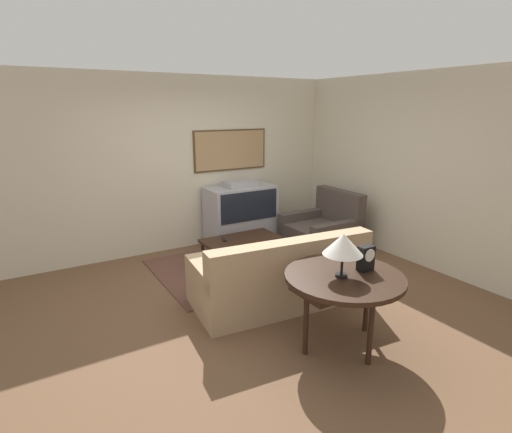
% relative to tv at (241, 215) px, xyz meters
% --- Properties ---
extents(ground_plane, '(12.00, 12.00, 0.00)m').
position_rel_tv_xyz_m(ground_plane, '(-0.83, -1.76, -0.50)').
color(ground_plane, brown).
extents(wall_back, '(12.00, 0.10, 2.70)m').
position_rel_tv_xyz_m(wall_back, '(-0.82, 0.37, 0.85)').
color(wall_back, beige).
rests_on(wall_back, ground_plane).
extents(wall_right, '(0.06, 12.00, 2.70)m').
position_rel_tv_xyz_m(wall_right, '(1.80, -1.76, 0.85)').
color(wall_right, beige).
rests_on(wall_right, ground_plane).
extents(area_rug, '(2.41, 1.79, 0.01)m').
position_rel_tv_xyz_m(area_rug, '(-0.45, -0.86, -0.49)').
color(area_rug, brown).
rests_on(area_rug, ground_plane).
extents(tv, '(1.12, 0.60, 1.06)m').
position_rel_tv_xyz_m(tv, '(0.00, 0.00, 0.00)').
color(tv, '#9E9EA3').
rests_on(tv, ground_plane).
extents(couch, '(2.04, 1.09, 0.85)m').
position_rel_tv_xyz_m(couch, '(-0.63, -2.07, -0.20)').
color(couch, tan).
rests_on(couch, ground_plane).
extents(armchair, '(0.98, 0.99, 0.92)m').
position_rel_tv_xyz_m(armchair, '(1.03, -0.86, -0.22)').
color(armchair, '#473D38').
rests_on(armchair, ground_plane).
extents(coffee_table, '(1.08, 0.53, 0.44)m').
position_rel_tv_xyz_m(coffee_table, '(-0.50, -0.90, -0.11)').
color(coffee_table, black).
rests_on(coffee_table, ground_plane).
extents(console_table, '(1.10, 1.10, 0.73)m').
position_rel_tv_xyz_m(console_table, '(-0.61, -3.09, 0.16)').
color(console_table, black).
rests_on(console_table, ground_plane).
extents(table_lamp, '(0.36, 0.36, 0.41)m').
position_rel_tv_xyz_m(table_lamp, '(-0.67, -3.10, 0.53)').
color(table_lamp, black).
rests_on(table_lamp, console_table).
extents(mantel_clock, '(0.15, 0.10, 0.24)m').
position_rel_tv_xyz_m(mantel_clock, '(-0.37, -3.10, 0.35)').
color(mantel_clock, black).
rests_on(mantel_clock, console_table).
extents(remote, '(0.08, 0.17, 0.02)m').
position_rel_tv_xyz_m(remote, '(-0.74, -0.86, -0.05)').
color(remote, black).
rests_on(remote, coffee_table).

